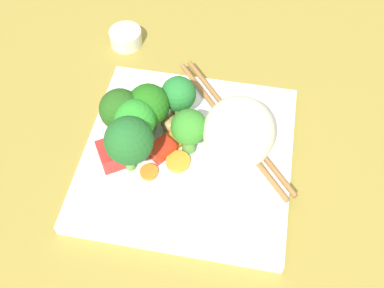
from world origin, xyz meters
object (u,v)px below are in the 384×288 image
chopstick_pair (233,124)px  sauce_cup (126,37)px  square_plate (188,156)px  broccoli_floret_4 (148,105)px  rice_mound (239,132)px  carrot_slice_0 (115,144)px

chopstick_pair → sauce_cup: bearing=11.9°
chopstick_pair → sauce_cup: same height
square_plate → chopstick_pair: (4.81, -4.53, 1.09)cm
square_plate → broccoli_floret_4: bearing=61.7°
rice_mound → sauce_cup: bearing=47.7°
carrot_slice_0 → chopstick_pair: (5.54, -13.01, 0.09)cm
broccoli_floret_4 → chopstick_pair: 10.47cm
rice_mound → carrot_slice_0: bearing=97.9°
square_plate → rice_mound: 7.20cm
square_plate → carrot_slice_0: size_ratio=11.38×
broccoli_floret_4 → carrot_slice_0: 6.11cm
rice_mound → chopstick_pair: rice_mound is taller
chopstick_pair → sauce_cup: (12.88, 17.17, -0.73)cm
rice_mound → carrot_slice_0: 14.52cm
rice_mound → chopstick_pair: size_ratio=0.45×
broccoli_floret_4 → chopstick_pair: bearing=-77.8°
carrot_slice_0 → sauce_cup: (18.43, 4.16, -0.65)cm
rice_mound → chopstick_pair: 5.07cm
carrot_slice_0 → sauce_cup: 18.90cm
broccoli_floret_4 → carrot_slice_0: broccoli_floret_4 is taller
carrot_slice_0 → sauce_cup: sauce_cup is taller
rice_mound → sauce_cup: 24.85cm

